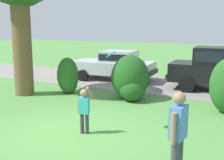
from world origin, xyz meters
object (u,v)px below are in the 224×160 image
(parked_suv, at_px, (224,67))
(child_thrower, at_px, (84,107))
(parked_sedan, at_px, (115,64))
(frisbee, at_px, (111,54))
(adult_onlooker, at_px, (178,134))

(parked_suv, height_order, child_thrower, parked_suv)
(parked_sedan, bearing_deg, parked_suv, -1.42)
(frisbee, xyz_separation_m, adult_onlooker, (2.33, -1.95, -1.12))
(parked_suv, height_order, adult_onlooker, parked_suv)
(parked_suv, height_order, frisbee, frisbee)
(child_thrower, bearing_deg, parked_suv, 69.30)
(child_thrower, xyz_separation_m, frisbee, (0.51, 0.54, 1.39))
(child_thrower, bearing_deg, adult_onlooker, -26.45)
(parked_suv, bearing_deg, child_thrower, -110.70)
(parked_suv, xyz_separation_m, adult_onlooker, (0.19, -8.46, -0.09))
(frisbee, bearing_deg, child_thrower, -133.78)
(frisbee, bearing_deg, parked_suv, 71.73)
(parked_sedan, distance_m, adult_onlooker, 10.23)
(adult_onlooker, bearing_deg, parked_sedan, 122.86)
(child_thrower, distance_m, frisbee, 1.57)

